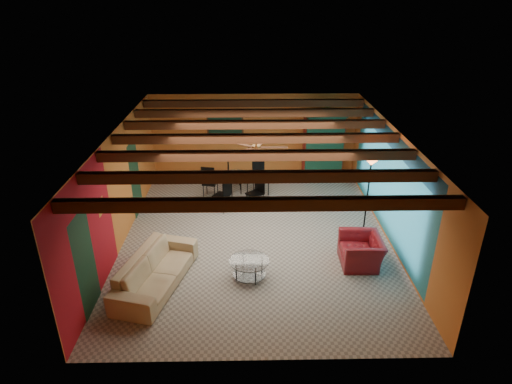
{
  "coord_description": "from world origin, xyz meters",
  "views": [
    {
      "loc": [
        -0.19,
        -9.45,
        5.68
      ],
      "look_at": [
        0.0,
        0.2,
        1.15
      ],
      "focal_mm": 30.75,
      "sensor_mm": 36.0,
      "label": 1
    }
  ],
  "objects_px": {
    "vase": "(236,163)",
    "sofa": "(156,270)",
    "floor_lamp": "(367,199)",
    "armchair": "(361,251)",
    "armoire": "(323,148)",
    "coffee_table": "(249,269)",
    "potted_plant": "(326,108)",
    "dining_table": "(236,183)"
  },
  "relations": [
    {
      "from": "sofa",
      "to": "potted_plant",
      "type": "height_order",
      "value": "potted_plant"
    },
    {
      "from": "sofa",
      "to": "dining_table",
      "type": "bearing_deg",
      "value": -6.12
    },
    {
      "from": "dining_table",
      "to": "potted_plant",
      "type": "height_order",
      "value": "potted_plant"
    },
    {
      "from": "coffee_table",
      "to": "floor_lamp",
      "type": "bearing_deg",
      "value": 28.97
    },
    {
      "from": "potted_plant",
      "to": "coffee_table",
      "type": "bearing_deg",
      "value": -113.91
    },
    {
      "from": "vase",
      "to": "floor_lamp",
      "type": "bearing_deg",
      "value": -35.72
    },
    {
      "from": "vase",
      "to": "armoire",
      "type": "bearing_deg",
      "value": 28.99
    },
    {
      "from": "sofa",
      "to": "dining_table",
      "type": "xyz_separation_m",
      "value": [
        1.59,
        4.07,
        0.16
      ]
    },
    {
      "from": "armoire",
      "to": "floor_lamp",
      "type": "relative_size",
      "value": 0.95
    },
    {
      "from": "coffee_table",
      "to": "armoire",
      "type": "relative_size",
      "value": 0.41
    },
    {
      "from": "dining_table",
      "to": "floor_lamp",
      "type": "bearing_deg",
      "value": -35.72
    },
    {
      "from": "coffee_table",
      "to": "potted_plant",
      "type": "height_order",
      "value": "potted_plant"
    },
    {
      "from": "coffee_table",
      "to": "armoire",
      "type": "height_order",
      "value": "armoire"
    },
    {
      "from": "sofa",
      "to": "armchair",
      "type": "relative_size",
      "value": 2.38
    },
    {
      "from": "vase",
      "to": "potted_plant",
      "type": "bearing_deg",
      "value": 28.99
    },
    {
      "from": "sofa",
      "to": "floor_lamp",
      "type": "relative_size",
      "value": 1.1
    },
    {
      "from": "coffee_table",
      "to": "vase",
      "type": "bearing_deg",
      "value": 95.21
    },
    {
      "from": "sofa",
      "to": "coffee_table",
      "type": "height_order",
      "value": "sofa"
    },
    {
      "from": "armoire",
      "to": "floor_lamp",
      "type": "xyz_separation_m",
      "value": [
        0.45,
        -3.8,
        0.05
      ]
    },
    {
      "from": "armchair",
      "to": "floor_lamp",
      "type": "bearing_deg",
      "value": 164.3
    },
    {
      "from": "dining_table",
      "to": "sofa",
      "type": "bearing_deg",
      "value": -111.29
    },
    {
      "from": "coffee_table",
      "to": "floor_lamp",
      "type": "height_order",
      "value": "floor_lamp"
    },
    {
      "from": "armoire",
      "to": "potted_plant",
      "type": "bearing_deg",
      "value": 0.0
    },
    {
      "from": "dining_table",
      "to": "vase",
      "type": "height_order",
      "value": "vase"
    },
    {
      "from": "armchair",
      "to": "vase",
      "type": "bearing_deg",
      "value": -138.69
    },
    {
      "from": "floor_lamp",
      "to": "potted_plant",
      "type": "xyz_separation_m",
      "value": [
        -0.45,
        3.8,
        1.22
      ]
    },
    {
      "from": "armchair",
      "to": "vase",
      "type": "relative_size",
      "value": 5.13
    },
    {
      "from": "vase",
      "to": "sofa",
      "type": "bearing_deg",
      "value": -111.29
    },
    {
      "from": "sofa",
      "to": "floor_lamp",
      "type": "distance_m",
      "value": 5.15
    },
    {
      "from": "armchair",
      "to": "dining_table",
      "type": "bearing_deg",
      "value": -138.69
    },
    {
      "from": "armchair",
      "to": "potted_plant",
      "type": "distance_m",
      "value": 5.28
    },
    {
      "from": "armoire",
      "to": "vase",
      "type": "relative_size",
      "value": 10.5
    },
    {
      "from": "floor_lamp",
      "to": "sofa",
      "type": "bearing_deg",
      "value": -159.47
    },
    {
      "from": "sofa",
      "to": "armoire",
      "type": "distance_m",
      "value": 7.1
    },
    {
      "from": "floor_lamp",
      "to": "armchair",
      "type": "bearing_deg",
      "value": -106.74
    },
    {
      "from": "potted_plant",
      "to": "vase",
      "type": "height_order",
      "value": "potted_plant"
    },
    {
      "from": "sofa",
      "to": "dining_table",
      "type": "height_order",
      "value": "dining_table"
    },
    {
      "from": "sofa",
      "to": "armoire",
      "type": "bearing_deg",
      "value": -22.53
    },
    {
      "from": "vase",
      "to": "armchair",
      "type": "bearing_deg",
      "value": -49.74
    },
    {
      "from": "dining_table",
      "to": "armoire",
      "type": "distance_m",
      "value": 3.17
    },
    {
      "from": "sofa",
      "to": "potted_plant",
      "type": "xyz_separation_m",
      "value": [
        4.32,
        5.59,
        1.96
      ]
    },
    {
      "from": "armoire",
      "to": "vase",
      "type": "bearing_deg",
      "value": -160.52
    }
  ]
}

